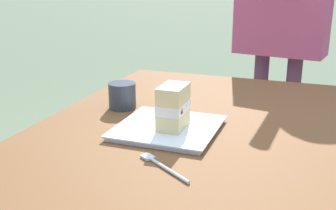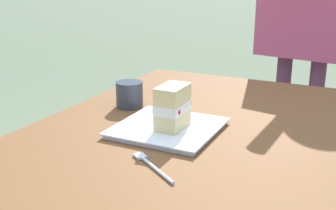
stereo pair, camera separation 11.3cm
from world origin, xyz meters
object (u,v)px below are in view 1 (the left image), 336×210
dessert_fork (162,166)px  patio_table (200,169)px  diner_person (283,1)px  dessert_plate (168,128)px  coffee_cup (122,95)px  cake_slice (173,107)px

dessert_fork → patio_table: bearing=-9.1°
patio_table → diner_person: diner_person is taller
patio_table → diner_person: (1.06, -0.09, 0.39)m
dessert_plate → coffee_cup: 0.25m
dessert_plate → diner_person: (1.05, -0.19, 0.28)m
dessert_fork → coffee_cup: size_ratio=1.71×
coffee_cup → cake_slice: bearing=-124.0°
dessert_plate → diner_person: size_ratio=0.18×
cake_slice → diner_person: bearing=-9.2°
cake_slice → diner_person: diner_person is taller
cake_slice → coffee_cup: size_ratio=1.35×
dessert_fork → coffee_cup: 0.45m
patio_table → cake_slice: 0.19m
cake_slice → dessert_fork: size_ratio=0.79×
dessert_plate → coffee_cup: size_ratio=3.09×
dessert_plate → diner_person: bearing=-10.3°
cake_slice → diner_person: 1.09m
dessert_plate → dessert_fork: size_ratio=1.81×
dessert_fork → dessert_plate: bearing=16.4°
cake_slice → diner_person: size_ratio=0.08×
patio_table → diner_person: size_ratio=0.89×
cake_slice → coffee_cup: 0.27m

